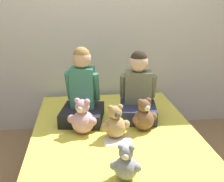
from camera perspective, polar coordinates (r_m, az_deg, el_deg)
ground_plane at (r=2.44m, az=0.75°, el=-17.16°), size 14.00×14.00×0.00m
wall_behind_bed at (r=3.04m, az=-1.90°, el=15.16°), size 8.00×0.06×2.50m
bed at (r=2.34m, az=0.78°, el=-13.24°), size 1.33×1.95×0.40m
child_on_left at (r=2.43m, az=-6.06°, el=-0.42°), size 0.41×0.44×0.64m
child_on_right at (r=2.49m, az=5.31°, el=-0.16°), size 0.37×0.43×0.60m
teddy_bear_held_by_left_child at (r=2.23m, az=-5.99°, el=-5.59°), size 0.23×0.18×0.29m
teddy_bear_held_by_right_child at (r=2.29m, az=6.50°, el=-5.19°), size 0.22×0.17×0.27m
teddy_bear_between_children at (r=2.16m, az=0.69°, el=-6.63°), size 0.22×0.17×0.27m
teddy_bear_at_foot_of_bed at (r=1.71m, az=2.83°, el=-14.71°), size 0.18×0.14×0.23m
sign_card at (r=2.15m, az=1.26°, el=-10.06°), size 0.21×0.15×0.00m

